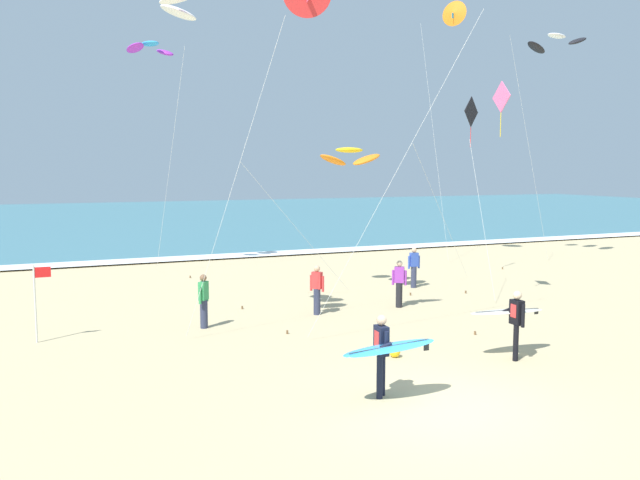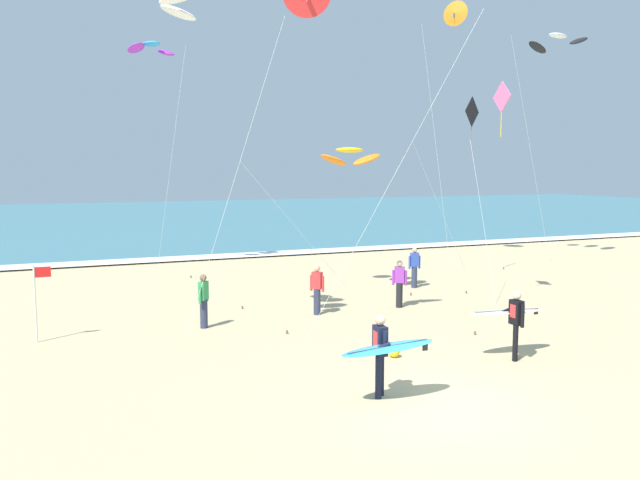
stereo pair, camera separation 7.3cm
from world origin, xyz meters
name	(u,v)px [view 2 (the right image)]	position (x,y,z in m)	size (l,w,h in m)	color
ground_plane	(441,408)	(0.00, 0.00, 0.00)	(160.00, 160.00, 0.00)	tan
ocean_water	(131,218)	(0.00, 52.27, 0.04)	(160.00, 60.00, 0.08)	teal
shoreline_foam	(197,257)	(0.00, 22.57, 0.09)	(160.00, 1.78, 0.01)	white
surfer_lead	(384,349)	(-0.81, 0.84, 1.05)	(2.01, 0.97, 1.71)	black
surfer_trailing	(512,317)	(3.46, 2.16, 1.04)	(2.14, 0.91, 1.71)	black
kite_diamond_rose_mid	(500,106)	(7.20, 7.60, 6.72)	(0.26, 2.48, 7.55)	pink
kite_arc_golden_far	(350,157)	(3.37, 11.29, 5.08)	(5.42, 2.80, 5.43)	orange
kite_delta_amber_high	(455,14)	(11.30, 16.38, 11.97)	(1.42, 2.07, 12.64)	orange
kite_arc_cobalt_low	(151,49)	(-2.50, 19.20, 9.87)	(2.36, 3.22, 10.19)	purple
kite_arc_violet_distant	(178,2)	(-3.58, 6.98, 8.91)	(3.48, 2.41, 9.23)	white
kite_arc_ivory_close	(558,42)	(16.22, 14.84, 10.79)	(4.91, 3.03, 11.18)	black
kite_diamond_charcoal_outer	(470,117)	(9.25, 12.09, 6.75)	(4.70, 2.56, 7.62)	black
bystander_green_top	(204,301)	(-2.85, 8.07, 0.81)	(0.36, 0.40, 1.59)	#2D334C
bystander_red_top	(317,290)	(0.88, 8.40, 0.81)	(0.35, 0.40, 1.59)	#2D334C
bystander_blue_top	(414,267)	(6.18, 11.23, 0.81)	(0.50, 0.22, 1.59)	#2D334C
bystander_purple_top	(399,284)	(3.84, 8.32, 0.81)	(0.42, 0.33, 1.59)	black
lifeguard_flag	(37,296)	(-7.27, 8.25, 1.27)	(0.45, 0.05, 2.10)	silver
beach_ball	(394,352)	(0.83, 3.32, 0.14)	(0.28, 0.28, 0.28)	yellow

